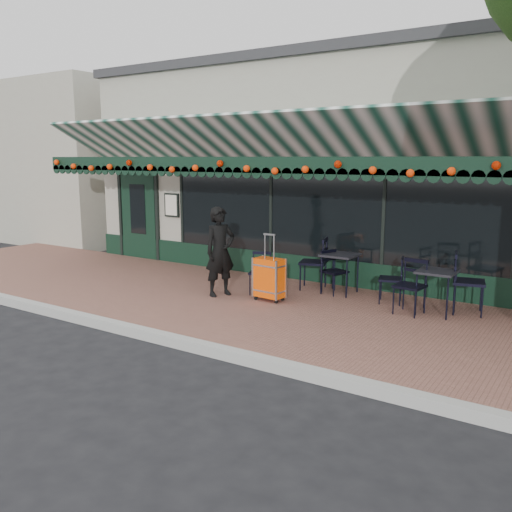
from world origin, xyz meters
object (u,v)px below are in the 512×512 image
Objects in this scene: woman at (220,252)px; chair_b_front at (260,273)px; cafe_table_a at (437,275)px; chair_b_left at (313,263)px; suitcase at (269,279)px; cafe_table_b at (340,258)px; chair_a_left at (391,280)px; chair_a_front at (410,287)px; chair_a_right at (469,283)px; chair_b_right at (334,272)px.

woman is 2.08× the size of chair_b_front.
chair_b_left is at bearing 169.70° from cafe_table_a.
chair_b_left is (1.16, 1.34, -0.30)m from woman.
suitcase is 1.42m from cafe_table_b.
chair_b_left is 1.29× the size of chair_b_front.
chair_a_left is at bearing -43.35° from woman.
cafe_table_b is 1.62m from chair_a_front.
cafe_table_b is 0.73× the size of chair_a_right.
cafe_table_a is 0.55m from chair_a_right.
chair_a_front is (3.20, 0.69, -0.36)m from woman.
cafe_table_a is at bearing 63.06° from chair_b_left.
woman reaches higher than chair_a_right.
cafe_table_a is (3.54, 0.91, -0.16)m from woman.
chair_b_front is (-3.02, -0.42, -0.25)m from cafe_table_a.
woman is 1.81× the size of chair_a_front.
chair_a_left is at bearing 79.73° from chair_a_right.
cafe_table_b is 0.28m from chair_b_right.
chair_a_front reaches higher than chair_b_front.
cafe_table_a is 0.71× the size of chair_b_left.
cafe_table_a is 0.88× the size of chair_b_right.
chair_a_left is (-0.82, 0.26, -0.23)m from cafe_table_a.
woman reaches higher than chair_b_right.
chair_b_front is (-1.12, -0.74, -0.02)m from chair_b_right.
chair_a_right is 1.24× the size of chair_b_right.
chair_b_left is (-2.38, 0.43, -0.14)m from cafe_table_a.
cafe_table_a is at bearing -13.88° from chair_b_front.
chair_a_front is at bearing 28.55° from chair_a_left.
woman is 1.61× the size of chair_b_left.
chair_b_front is (0.53, 0.49, -0.41)m from woman.
chair_b_left reaches higher than cafe_table_a.
cafe_table_b is at bearing 164.30° from chair_a_front.
suitcase is 1.64× the size of cafe_table_a.
chair_a_left is 1.24m from chair_a_right.
woman is at bearing -160.68° from chair_a_front.
chair_a_front reaches higher than chair_b_right.
chair_a_front reaches higher than chair_a_left.
chair_b_right reaches higher than cafe_table_a.
cafe_table_a is 0.96× the size of cafe_table_b.
chair_b_front is (-1.19, -0.82, -0.27)m from cafe_table_b.
cafe_table_a is at bearing 21.10° from suitcase.
chair_b_front is at bearing -172.14° from cafe_table_a.
cafe_table_b is 0.83× the size of chair_a_front.
chair_a_left is at bearing 67.20° from chair_b_left.
woman is at bearing -158.56° from chair_b_front.
chair_b_right reaches higher than chair_b_front.
cafe_table_b is 0.91× the size of chair_b_right.
chair_b_left is at bearing 31.51° from chair_b_front.
chair_a_right is (1.24, 0.06, 0.09)m from chair_a_left.
suitcase is 3.22m from chair_a_right.
chair_a_left is 0.82× the size of chair_a_right.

